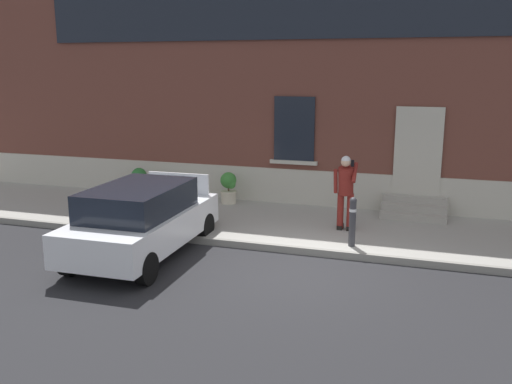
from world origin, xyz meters
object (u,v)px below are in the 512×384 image
bollard_near_person (352,220)px  planter_terracotta (140,182)px  hatchback_car_white (142,219)px  person_on_phone (346,188)px  planter_cream (229,187)px  bollard_far_left (181,206)px

bollard_near_person → planter_terracotta: bollard_near_person is taller
hatchback_car_white → person_on_phone: size_ratio=2.36×
hatchback_car_white → person_on_phone: bearing=35.1°
planter_terracotta → planter_cream: 2.66m
bollard_near_person → planter_terracotta: (-6.43, 2.56, -0.11)m
bollard_far_left → person_on_phone: (3.57, 1.08, 0.43)m
bollard_near_person → hatchback_car_white: bearing=-159.3°
bollard_near_person → planter_terracotta: 6.92m
bollard_near_person → person_on_phone: (-0.33, 1.08, 0.43)m
hatchback_car_white → planter_cream: size_ratio=4.76×
planter_terracotta → person_on_phone: bearing=-13.7°
bollard_far_left → planter_cream: bollard_far_left is taller
person_on_phone → planter_cream: size_ratio=2.02×
planter_terracotta → planter_cream: size_ratio=1.00×
planter_terracotta → hatchback_car_white: bearing=-59.6°
bollard_far_left → hatchback_car_white: bearing=-95.1°
hatchback_car_white → planter_cream: hatchback_car_white is taller
person_on_phone → planter_cream: 3.85m
hatchback_car_white → person_on_phone: 4.54m
hatchback_car_white → bollard_near_person: hatchback_car_white is taller
person_on_phone → bollard_near_person: bearing=-76.4°
hatchback_car_white → bollard_far_left: bearing=84.9°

